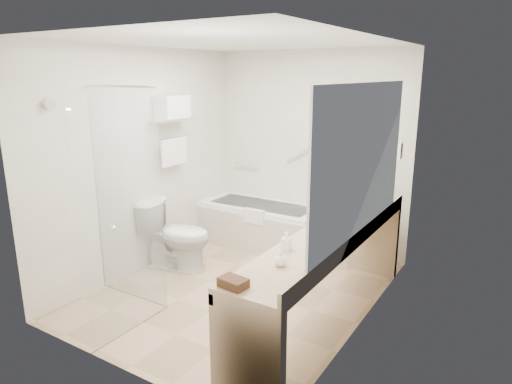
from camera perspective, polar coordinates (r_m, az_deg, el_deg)
The scene contains 25 objects.
floor at distance 4.94m, azimuth -1.88°, elevation -12.07°, with size 3.20×3.20×0.00m, color tan.
ceiling at distance 4.42m, azimuth -2.17°, elevation 18.29°, with size 2.60×3.20×0.10m, color silver.
wall_back at distance 5.89m, azimuth 6.74°, elevation 5.07°, with size 2.60×0.10×2.50m, color silver.
wall_front at distance 3.35m, azimuth -17.46°, elevation -2.82°, with size 2.60×0.10×2.50m, color silver.
wall_left at distance 5.34m, azimuth -13.70°, elevation 3.77°, with size 0.10×3.20×2.50m, color silver.
wall_right at distance 3.96m, azimuth 13.80°, elevation 0.06°, with size 0.10×3.20×2.50m, color silver.
bathtub at distance 6.04m, azimuth 0.70°, elevation -4.11°, with size 1.60×0.73×0.59m.
grab_bar_short at distance 6.36m, azimuth -1.26°, elevation 3.14°, with size 0.03×0.03×0.40m, color silver.
grab_bar_long at distance 5.87m, azimuth 6.13°, elevation 5.07°, with size 0.03×0.03×0.60m, color silver.
shower_enclosure at distance 4.29m, azimuth -16.03°, elevation -1.54°, with size 0.96×0.91×2.11m.
towel_shelf at distance 5.43m, azimuth -10.39°, elevation 9.50°, with size 0.24×0.55×0.81m.
vanity_counter at distance 4.11m, azimuth 8.93°, elevation -8.14°, with size 0.55×2.70×0.95m.
sink at distance 4.38m, azimuth 11.47°, elevation -4.26°, with size 0.40×0.52×0.14m, color white.
faucet at distance 4.30m, azimuth 13.34°, elevation -3.18°, with size 0.03×0.03×0.14m, color silver.
mirror at distance 3.76m, azimuth 13.21°, elevation 4.02°, with size 0.02×2.00×1.20m, color #A5ABB1.
hairdryer_unit at distance 4.92m, azimuth 17.30°, elevation 5.00°, with size 0.08×0.10×0.18m, color white.
toilet at distance 5.38m, azimuth -9.92°, elevation -5.38°, with size 0.45×0.81×0.79m, color white.
amenity_basket at distance 3.06m, azimuth -2.86°, elevation -11.25°, with size 0.19×0.12×0.06m, color #412817.
soap_bottle_a at distance 3.66m, azimuth 3.82°, elevation -6.74°, with size 0.07×0.15×0.07m, color white.
soap_bottle_b at distance 3.37m, azimuth 3.06°, elevation -8.50°, with size 0.09×0.12×0.09m, color white.
water_bottle_left at distance 4.34m, azimuth 10.76°, elevation -2.89°, with size 0.05×0.05×0.17m.
water_bottle_mid at distance 4.68m, azimuth 11.49°, elevation -1.43°, with size 0.06×0.06×0.21m.
water_bottle_right at distance 4.91m, azimuth 12.23°, elevation -0.94°, with size 0.05×0.05×0.17m.
drinking_glass_near at distance 4.45m, azimuth 9.25°, elevation -2.93°, with size 0.06×0.06×0.08m, color silver.
drinking_glass_far at distance 4.90m, azimuth 11.75°, elevation -1.28°, with size 0.08×0.08×0.10m, color silver.
Camera 1 is at (2.47, -3.66, 2.22)m, focal length 32.00 mm.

